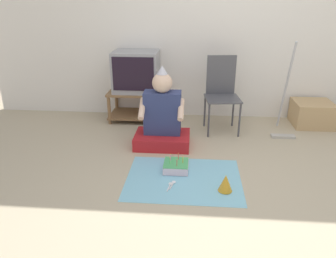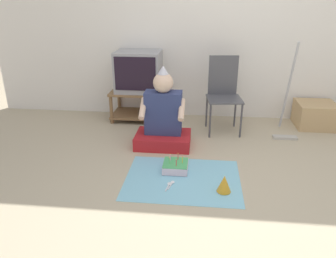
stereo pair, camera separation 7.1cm
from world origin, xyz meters
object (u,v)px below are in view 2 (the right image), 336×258
folding_chair (224,90)px  party_hat_blue (224,184)px  person_seated (163,120)px  birthday_cake (176,166)px  cardboard_box_stack (315,115)px  tv (139,71)px  dust_mop (287,111)px

folding_chair → party_hat_blue: 1.53m
person_seated → birthday_cake: size_ratio=3.77×
party_hat_blue → folding_chair: bearing=88.4°
cardboard_box_stack → party_hat_blue: size_ratio=3.12×
tv → party_hat_blue: (1.06, -1.71, -0.58)m
folding_chair → party_hat_blue: bearing=-91.6°
dust_mop → party_hat_blue: 1.56m
dust_mop → person_seated: (-1.42, -0.41, -0.02)m
cardboard_box_stack → person_seated: bearing=-157.5°
dust_mop → person_seated: size_ratio=1.25×
dust_mop → party_hat_blue: bearing=-120.6°
cardboard_box_stack → person_seated: size_ratio=0.53×
person_seated → birthday_cake: bearing=-72.0°
dust_mop → folding_chair: bearing=169.2°
dust_mop → birthday_cake: 1.60m
folding_chair → party_hat_blue: folding_chair is taller
tv → person_seated: tv is taller
cardboard_box_stack → person_seated: (-1.88, -0.78, 0.15)m
folding_chair → dust_mop: 0.78m
cardboard_box_stack → birthday_cake: (-1.69, -1.36, -0.11)m
tv → folding_chair: bearing=-12.9°
tv → cardboard_box_stack: 2.36m
folding_chair → party_hat_blue: size_ratio=5.95×
dust_mop → birthday_cake: bearing=-141.2°
tv → party_hat_blue: tv is taller
tv → party_hat_blue: size_ratio=3.77×
folding_chair → person_seated: bearing=-141.0°
folding_chair → tv: bearing=167.1°
tv → cardboard_box_stack: size_ratio=1.21×
person_seated → birthday_cake: 0.67m
person_seated → cardboard_box_stack: bearing=22.5°
folding_chair → birthday_cake: 1.32m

